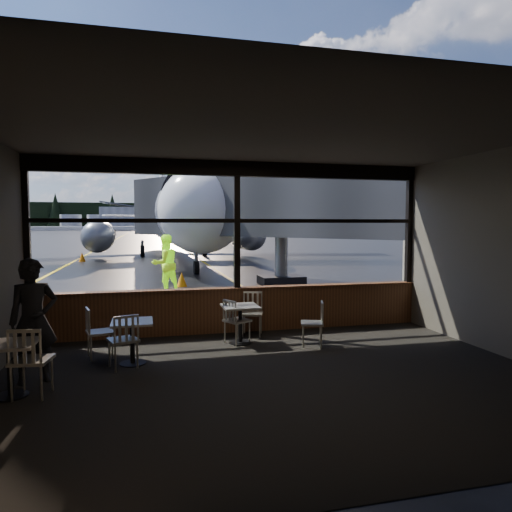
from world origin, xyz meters
name	(u,v)px	position (x,y,z in m)	size (l,w,h in m)	color
ground_plane	(152,232)	(0.00, 120.00, 0.00)	(520.00, 520.00, 0.00)	black
carpet_floor	(278,379)	(0.00, -3.00, 0.01)	(8.00, 6.00, 0.01)	black
ceiling	(279,132)	(0.00, -3.00, 3.50)	(8.00, 6.00, 0.04)	#38332D
wall_back	(389,286)	(0.00, -6.00, 1.75)	(8.00, 0.04, 3.50)	#474239
window_sill	(237,310)	(0.00, 0.00, 0.45)	(8.00, 0.28, 0.90)	#4A2816
window_header	(237,169)	(0.00, 0.00, 3.35)	(8.00, 0.18, 0.30)	black
mullion_left	(26,226)	(-3.95, 0.00, 2.20)	(0.12, 0.12, 2.60)	black
mullion_centre	(237,226)	(0.00, 0.00, 2.20)	(0.12, 0.12, 2.60)	black
mullion_right	(409,226)	(3.95, 0.00, 2.20)	(0.12, 0.12, 2.60)	black
window_transom	(237,221)	(0.00, 0.00, 2.30)	(8.00, 0.10, 0.08)	black
airliner	(174,181)	(0.15, 22.43, 5.15)	(28.07, 33.69, 10.29)	white
jet_bridge	(309,214)	(3.60, 5.50, 2.57)	(9.62, 11.76, 5.13)	#2B2A2D
cafe_table_near	(240,325)	(-0.13, -0.93, 0.36)	(0.65, 0.65, 0.72)	#A09B93
cafe_table_mid	(132,343)	(-2.05, -1.77, 0.35)	(0.64, 0.64, 0.70)	#A09B93
cafe_table_left	(10,370)	(-3.55, -2.82, 0.36)	(0.65, 0.65, 0.71)	gray
chair_near_e	(312,324)	(1.11, -1.42, 0.42)	(0.45, 0.45, 0.83)	#BAB5A8
chair_near_w	(237,321)	(-0.18, -0.91, 0.42)	(0.46, 0.46, 0.85)	#ACA79C
chair_near_n	(252,314)	(0.22, -0.40, 0.44)	(0.48, 0.48, 0.88)	#BBB7A9
chair_mid_s	(123,341)	(-2.18, -1.94, 0.44)	(0.47, 0.47, 0.87)	#BCB6A9
chair_mid_w	(100,333)	(-2.58, -1.30, 0.43)	(0.47, 0.47, 0.86)	beige
chair_left_s	(32,361)	(-3.27, -2.88, 0.47)	(0.51, 0.51, 0.94)	#B6B0A4
passenger	(34,321)	(-3.37, -2.30, 0.88)	(0.64, 0.42, 1.76)	black
ground_crew	(165,264)	(-1.22, 5.81, 0.95)	(0.92, 0.72, 1.89)	#BFF219
cone_nose	(182,279)	(-0.58, 7.21, 0.26)	(0.38, 0.38, 0.53)	#E75707
cone_wing	(82,257)	(-5.50, 19.65, 0.28)	(0.40, 0.40, 0.56)	#F45507
hangar_mid	(149,217)	(0.00, 185.00, 5.00)	(38.00, 15.00, 10.00)	silver
hangar_right	(293,215)	(60.00, 178.00, 6.00)	(50.00, 20.00, 12.00)	silver
fuel_tank_a	(71,222)	(-30.00, 182.00, 3.00)	(8.00, 8.00, 6.00)	silver
fuel_tank_b	(98,222)	(-20.00, 182.00, 3.00)	(8.00, 8.00, 6.00)	silver
fuel_tank_c	(124,222)	(-10.00, 182.00, 3.00)	(8.00, 8.00, 6.00)	silver
treeline	(149,216)	(0.00, 210.00, 6.00)	(360.00, 3.00, 12.00)	black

